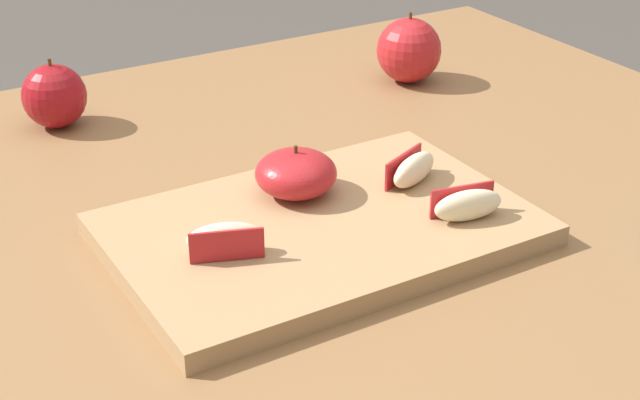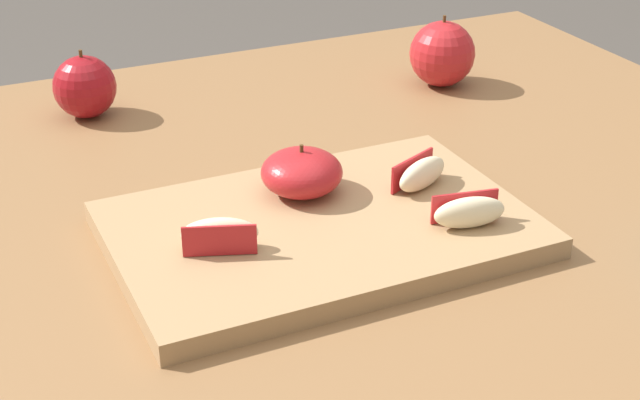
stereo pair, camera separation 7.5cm
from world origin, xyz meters
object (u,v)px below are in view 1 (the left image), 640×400
cutting_board (320,230)px  apple_wedge_right (467,205)px  whole_apple_crimson (409,50)px  whole_apple_red_delicious (54,96)px  apple_wedge_middle (226,239)px  apple_half_skin_up (296,173)px  apple_wedge_left (413,169)px

cutting_board → apple_wedge_right: bearing=-29.8°
whole_apple_crimson → whole_apple_red_delicious: whole_apple_crimson is taller
apple_wedge_middle → whole_apple_red_delicious: 0.39m
apple_half_skin_up → whole_apple_crimson: (0.29, 0.23, 0.00)m
apple_wedge_right → apple_wedge_middle: 0.22m
apple_half_skin_up → apple_wedge_middle: size_ratio=1.12×
apple_half_skin_up → apple_wedge_middle: apple_half_skin_up is taller
whole_apple_crimson → whole_apple_red_delicious: 0.43m
apple_wedge_left → whole_apple_crimson: (0.19, 0.27, 0.01)m
apple_wedge_left → whole_apple_crimson: size_ratio=0.76×
apple_wedge_right → whole_apple_red_delicious: whole_apple_red_delicious is taller
cutting_board → whole_apple_red_delicious: size_ratio=4.56×
apple_wedge_right → apple_wedge_left: size_ratio=1.00×
cutting_board → apple_wedge_right: 0.13m
cutting_board → whole_apple_crimson: size_ratio=4.09×
cutting_board → apple_half_skin_up: bearing=82.8°
apple_wedge_right → whole_apple_red_delicious: (-0.24, 0.44, 0.00)m
cutting_board → apple_half_skin_up: apple_half_skin_up is taller
apple_half_skin_up → apple_wedge_right: 0.16m
cutting_board → whole_apple_red_delicious: bearing=108.5°
cutting_board → apple_wedge_right: apple_wedge_right is taller
apple_wedge_right → apple_wedge_middle: same height
apple_wedge_middle → apple_half_skin_up: bearing=32.5°
apple_wedge_right → whole_apple_crimson: (0.19, 0.35, 0.01)m
cutting_board → whole_apple_crimson: bearing=43.9°
apple_wedge_right → whole_apple_red_delicious: 0.50m
apple_half_skin_up → whole_apple_crimson: whole_apple_crimson is taller
apple_wedge_right → whole_apple_crimson: size_ratio=0.76×
cutting_board → apple_wedge_left: (0.11, 0.02, 0.02)m
whole_apple_crimson → whole_apple_red_delicious: (-0.43, 0.08, -0.00)m
whole_apple_red_delicious → apple_wedge_middle: bearing=-85.8°
apple_wedge_middle → whole_apple_crimson: size_ratio=0.76×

